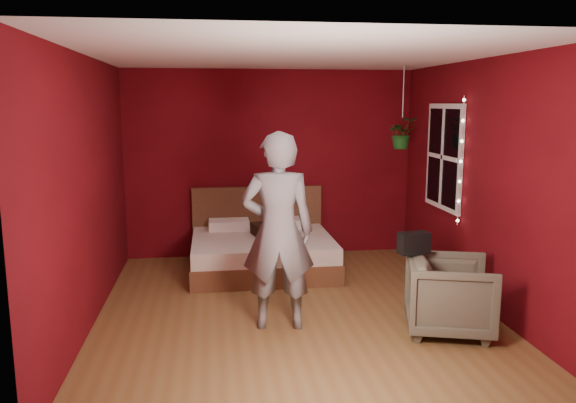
# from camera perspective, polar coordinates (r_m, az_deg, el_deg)

# --- Properties ---
(floor) EXTENTS (4.50, 4.50, 0.00)m
(floor) POSITION_cam_1_polar(r_m,az_deg,el_deg) (5.99, 0.55, -10.97)
(floor) COLOR brown
(floor) RESTS_ON ground
(room_walls) EXTENTS (4.04, 4.54, 2.62)m
(room_walls) POSITION_cam_1_polar(r_m,az_deg,el_deg) (5.62, 0.58, 5.25)
(room_walls) COLOR maroon
(room_walls) RESTS_ON ground
(window) EXTENTS (0.05, 0.97, 1.27)m
(window) POSITION_cam_1_polar(r_m,az_deg,el_deg) (7.04, 15.54, 4.38)
(window) COLOR white
(window) RESTS_ON room_walls
(fairy_lights) EXTENTS (0.04, 0.04, 1.45)m
(fairy_lights) POSITION_cam_1_polar(r_m,az_deg,el_deg) (6.55, 17.14, 3.91)
(fairy_lights) COLOR silver
(fairy_lights) RESTS_ON room_walls
(bed) EXTENTS (1.80, 1.53, 0.99)m
(bed) POSITION_cam_1_polar(r_m,az_deg,el_deg) (7.33, -2.69, -4.93)
(bed) COLOR brown
(bed) RESTS_ON ground
(person) EXTENTS (0.73, 0.51, 1.89)m
(person) POSITION_cam_1_polar(r_m,az_deg,el_deg) (5.31, -1.04, -3.07)
(person) COLOR slate
(person) RESTS_ON ground
(armchair) EXTENTS (0.97, 0.95, 0.72)m
(armchair) POSITION_cam_1_polar(r_m,az_deg,el_deg) (5.56, 16.12, -9.15)
(armchair) COLOR #676751
(armchair) RESTS_ON ground
(handbag) EXTENTS (0.31, 0.19, 0.21)m
(handbag) POSITION_cam_1_polar(r_m,az_deg,el_deg) (5.52, 12.66, -4.13)
(handbag) COLOR black
(handbag) RESTS_ON armchair
(throw_pillow) EXTENTS (0.51, 0.51, 0.15)m
(throw_pillow) POSITION_cam_1_polar(r_m,az_deg,el_deg) (7.25, -1.75, -2.89)
(throw_pillow) COLOR black
(throw_pillow) RESTS_ON bed
(hanging_plant) EXTENTS (0.36, 0.31, 1.03)m
(hanging_plant) POSITION_cam_1_polar(r_m,az_deg,el_deg) (7.24, 11.50, 6.82)
(hanging_plant) COLOR silver
(hanging_plant) RESTS_ON room_walls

